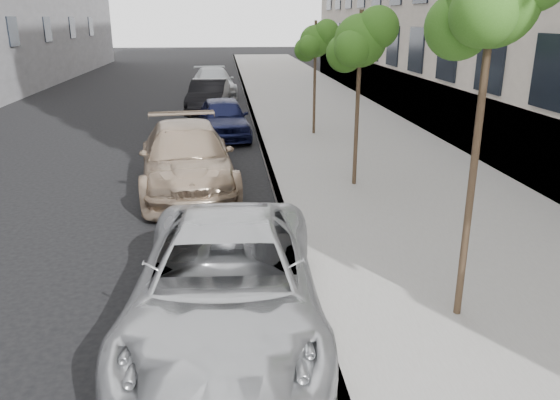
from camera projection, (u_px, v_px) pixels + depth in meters
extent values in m
cube|color=gray|center=(306.00, 99.00, 29.24)|extent=(6.40, 72.00, 0.14)
cube|color=#9E9B93|center=(247.00, 99.00, 28.94)|extent=(0.15, 72.00, 0.14)
cylinder|color=#38281C|center=(476.00, 145.00, 7.10)|extent=(0.10, 0.10, 4.94)
sphere|color=#2D5F18|center=(493.00, 1.00, 6.54)|extent=(1.12, 1.12, 1.12)
sphere|color=#2D5F18|center=(458.00, 27.00, 6.84)|extent=(0.84, 0.84, 0.84)
cylinder|color=#38281C|center=(358.00, 101.00, 13.35)|extent=(0.10, 0.10, 4.23)
sphere|color=#2D5F18|center=(360.00, 41.00, 12.90)|extent=(1.24, 1.24, 1.24)
sphere|color=#2D5F18|center=(378.00, 28.00, 12.65)|extent=(0.99, 0.99, 0.99)
sphere|color=#2D5F18|center=(345.00, 53.00, 13.20)|extent=(0.93, 0.93, 0.93)
cylinder|color=#38281C|center=(315.00, 78.00, 19.52)|extent=(0.10, 0.10, 3.97)
sphere|color=#2D5F18|center=(315.00, 41.00, 19.11)|extent=(1.11, 1.11, 1.11)
sphere|color=#2D5F18|center=(327.00, 32.00, 18.86)|extent=(0.89, 0.89, 0.89)
sphere|color=#2D5F18|center=(306.00, 50.00, 19.41)|extent=(0.84, 0.84, 0.84)
imported|color=#BBBDC0|center=(227.00, 283.00, 7.44)|extent=(2.80, 5.57, 1.51)
imported|color=tan|center=(187.00, 158.00, 13.84)|extent=(2.85, 5.82, 1.63)
imported|color=#101437|center=(223.00, 118.00, 19.94)|extent=(2.07, 4.35, 1.44)
imported|color=black|center=(209.00, 97.00, 25.03)|extent=(2.05, 4.68, 1.50)
imported|color=#B3B7BC|center=(214.00, 83.00, 30.25)|extent=(2.71, 5.51, 1.54)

